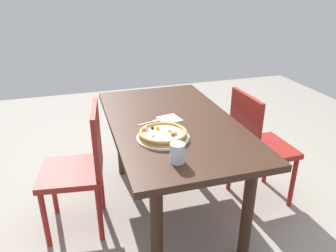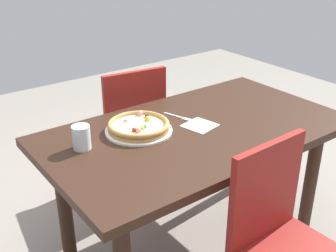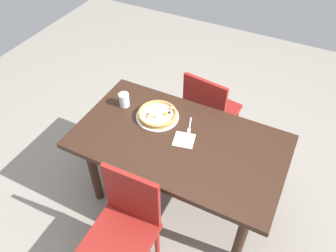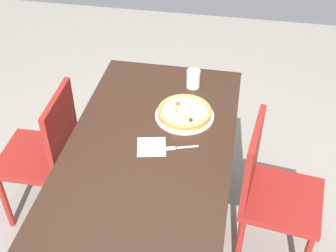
# 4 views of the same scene
# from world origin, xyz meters

# --- Properties ---
(ground_plane) EXTENTS (6.00, 6.00, 0.00)m
(ground_plane) POSITION_xyz_m (0.00, 0.00, 0.00)
(ground_plane) COLOR gray
(dining_table) EXTENTS (1.47, 0.83, 0.72)m
(dining_table) POSITION_xyz_m (0.00, 0.00, 0.62)
(dining_table) COLOR #331E14
(dining_table) RESTS_ON ground
(chair_near) EXTENTS (0.45, 0.45, 0.88)m
(chair_near) POSITION_xyz_m (0.01, -0.63, 0.48)
(chair_near) COLOR maroon
(chair_near) RESTS_ON ground
(chair_far) EXTENTS (0.41, 0.41, 0.88)m
(chair_far) POSITION_xyz_m (0.08, 0.63, 0.48)
(chair_far) COLOR maroon
(chair_far) RESTS_ON ground
(plate) EXTENTS (0.32, 0.32, 0.01)m
(plate) POSITION_xyz_m (0.24, -0.14, 0.73)
(plate) COLOR white
(plate) RESTS_ON dining_table
(pizza) EXTENTS (0.29, 0.29, 0.05)m
(pizza) POSITION_xyz_m (0.24, -0.14, 0.75)
(pizza) COLOR #B78447
(pizza) RESTS_ON plate
(fork) EXTENTS (0.06, 0.16, 0.00)m
(fork) POSITION_xyz_m (-0.01, -0.15, 0.72)
(fork) COLOR silver
(fork) RESTS_ON dining_table
(drinking_glass) EXTENTS (0.08, 0.08, 0.11)m
(drinking_glass) POSITION_xyz_m (0.53, -0.14, 0.77)
(drinking_glass) COLOR silver
(drinking_glass) RESTS_ON dining_table
(napkin) EXTENTS (0.17, 0.17, 0.00)m
(napkin) POSITION_xyz_m (-0.03, -0.01, 0.72)
(napkin) COLOR white
(napkin) RESTS_ON dining_table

